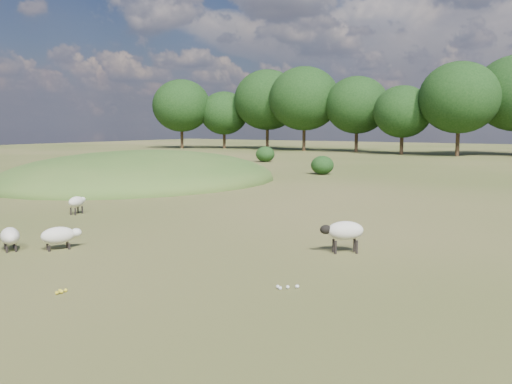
% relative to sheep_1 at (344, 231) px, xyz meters
% --- Properties ---
extents(ground, '(160.00, 160.00, 0.00)m').
position_rel_sheep_1_xyz_m(ground, '(-7.57, 19.98, -0.64)').
color(ground, '#374D18').
rests_on(ground, ground).
extents(mound, '(16.00, 20.00, 4.00)m').
position_rel_sheep_1_xyz_m(mound, '(-19.57, 11.98, -0.64)').
color(mound, '#33561E').
rests_on(mound, ground).
extents(treeline, '(96.28, 14.66, 11.70)m').
position_rel_sheep_1_xyz_m(treeline, '(-8.63, 55.41, 5.92)').
color(treeline, black).
rests_on(treeline, ground).
extents(shrubs, '(25.95, 11.48, 1.52)m').
position_rel_sheep_1_xyz_m(shrubs, '(-13.87, 28.67, 0.06)').
color(shrubs, black).
rests_on(shrubs, ground).
extents(sheep_1, '(1.25, 1.09, 0.92)m').
position_rel_sheep_1_xyz_m(sheep_1, '(0.00, 0.00, 0.00)').
color(sheep_1, beige).
rests_on(sheep_1, ground).
extents(sheep_2, '(1.20, 0.93, 0.68)m').
position_rel_sheep_1_xyz_m(sheep_2, '(-8.31, -4.99, -0.21)').
color(sheep_2, beige).
rests_on(sheep_2, ground).
extents(sheep_3, '(0.89, 1.22, 0.68)m').
position_rel_sheep_1_xyz_m(sheep_3, '(-7.18, -4.15, -0.21)').
color(sheep_3, beige).
rests_on(sheep_3, ground).
extents(sheep_4, '(0.66, 1.06, 0.73)m').
position_rel_sheep_1_xyz_m(sheep_4, '(-12.11, 0.58, -0.13)').
color(sheep_4, beige).
rests_on(sheep_4, ground).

